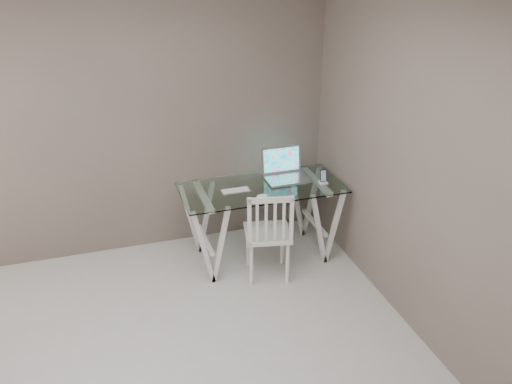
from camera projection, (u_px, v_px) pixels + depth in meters
room at (138, 176)px, 3.07m from camera, size 4.50×4.52×2.71m
desk at (261, 221)px, 5.41m from camera, size 1.50×0.70×0.75m
chair at (269, 232)px, 5.03m from camera, size 0.47×0.47×0.88m
laptop at (284, 171)px, 5.43m from camera, size 0.39×0.32×0.28m
keyboard at (235, 191)px, 5.17m from camera, size 0.27×0.12×0.01m
mouse at (262, 196)px, 5.04m from camera, size 0.11×0.06×0.03m
phone_dock at (323, 180)px, 5.31m from camera, size 0.07×0.07×0.13m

